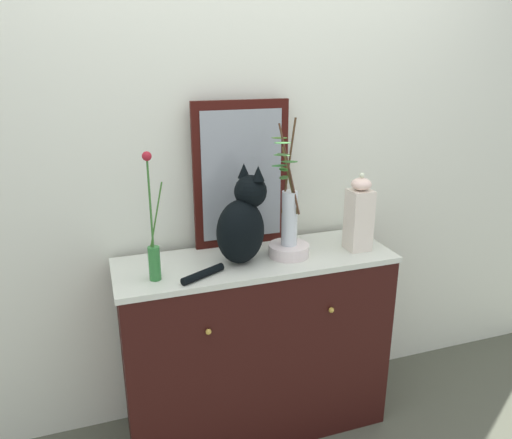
# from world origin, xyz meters

# --- Properties ---
(ground_plane) EXTENTS (6.00, 6.00, 0.00)m
(ground_plane) POSITION_xyz_m (0.00, 0.00, 0.00)
(ground_plane) COLOR #4F5142
(wall_back) EXTENTS (4.40, 0.08, 2.60)m
(wall_back) POSITION_xyz_m (0.00, 0.28, 1.30)
(wall_back) COLOR silver
(wall_back) RESTS_ON ground_plane
(sideboard) EXTENTS (1.24, 0.43, 0.90)m
(sideboard) POSITION_xyz_m (0.00, -0.00, 0.45)
(sideboard) COLOR black
(sideboard) RESTS_ON ground_plane
(mirror_leaning) EXTENTS (0.45, 0.03, 0.67)m
(mirror_leaning) POSITION_xyz_m (-0.01, 0.19, 1.23)
(mirror_leaning) COLOR #340E09
(mirror_leaning) RESTS_ON sideboard
(cat_sitting) EXTENTS (0.43, 0.30, 0.42)m
(cat_sitting) POSITION_xyz_m (-0.07, -0.02, 1.07)
(cat_sitting) COLOR black
(cat_sitting) RESTS_ON sideboard
(vase_slim_green) EXTENTS (0.08, 0.05, 0.52)m
(vase_slim_green) POSITION_xyz_m (-0.45, -0.08, 1.04)
(vase_slim_green) COLOR #2D7534
(vase_slim_green) RESTS_ON sideboard
(bowl_porcelain) EXTENTS (0.18, 0.18, 0.05)m
(bowl_porcelain) POSITION_xyz_m (0.15, -0.02, 0.93)
(bowl_porcelain) COLOR silver
(bowl_porcelain) RESTS_ON sideboard
(vase_glass_clear) EXTENTS (0.14, 0.19, 0.56)m
(vase_glass_clear) POSITION_xyz_m (0.14, -0.02, 1.11)
(vase_glass_clear) COLOR silver
(vase_glass_clear) RESTS_ON bowl_porcelain
(jar_lidded_porcelain) EXTENTS (0.10, 0.10, 0.36)m
(jar_lidded_porcelain) POSITION_xyz_m (0.48, -0.05, 1.06)
(jar_lidded_porcelain) COLOR silver
(jar_lidded_porcelain) RESTS_ON sideboard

